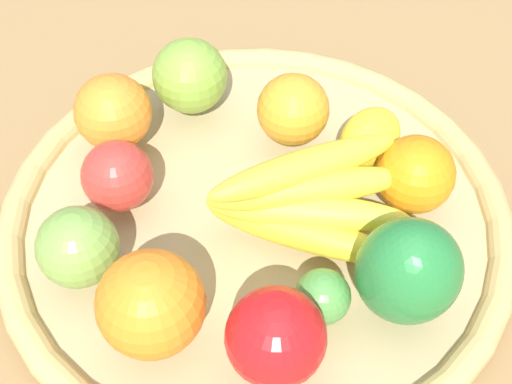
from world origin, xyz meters
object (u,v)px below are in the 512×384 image
object	(u,v)px
banana_bunch	(306,200)
lime_0	(323,297)
orange_1	(415,174)
apple_2	(276,337)
lemon_0	(370,138)
bell_pepper	(408,272)
orange_3	(113,112)
orange_2	(151,304)
apple_1	(78,247)
apple_3	(117,176)
orange_0	(293,110)
apple_0	(190,76)

from	to	relation	value
banana_bunch	lime_0	distance (m)	0.09
orange_1	apple_2	xyz separation A→B (m)	(0.11, -0.17, 0.00)
lemon_0	bell_pepper	size ratio (longest dim) A/B	0.73
orange_3	orange_2	size ratio (longest dim) A/B	0.88
orange_1	apple_1	xyz separation A→B (m)	(-0.02, -0.29, -0.00)
lime_0	apple_1	distance (m)	0.20
orange_2	apple_2	bearing A→B (deg)	55.22
apple_3	lime_0	world-z (taller)	apple_3
apple_2	orange_3	xyz separation A→B (m)	(-0.28, -0.06, -0.00)
orange_1	orange_2	xyz separation A→B (m)	(0.06, -0.25, 0.01)
apple_3	orange_3	size ratio (longest dim) A/B	0.87
banana_bunch	lime_0	size ratio (longest dim) A/B	3.93
lemon_0	orange_0	size ratio (longest dim) A/B	1.00
bell_pepper	apple_0	bearing A→B (deg)	130.99
orange_1	bell_pepper	distance (m)	0.11
apple_3	apple_1	size ratio (longest dim) A/B	0.94
lime_0	lemon_0	xyz separation A→B (m)	(-0.14, 0.11, 0.00)
banana_bunch	bell_pepper	size ratio (longest dim) A/B	1.87
apple_2	lime_0	bearing A→B (deg)	119.97
lime_0	apple_2	xyz separation A→B (m)	(0.03, -0.05, 0.02)
apple_1	orange_2	xyz separation A→B (m)	(0.08, 0.04, 0.01)
apple_3	lime_0	xyz separation A→B (m)	(0.17, 0.12, -0.01)
apple_2	lemon_0	bearing A→B (deg)	137.51
orange_1	orange_2	world-z (taller)	orange_2
apple_3	bell_pepper	xyz separation A→B (m)	(0.18, 0.19, 0.02)
bell_pepper	apple_1	bearing A→B (deg)	176.52
orange_3	apple_2	bearing A→B (deg)	12.59
banana_bunch	apple_2	bearing A→B (deg)	-31.48
lime_0	orange_2	world-z (taller)	orange_2
apple_0	apple_3	bearing A→B (deg)	-43.32
bell_pepper	apple_3	bearing A→B (deg)	158.66
orange_1	orange_0	distance (m)	0.13
apple_0	orange_3	bearing A→B (deg)	-72.98
banana_bunch	apple_2	world-z (taller)	apple_2
orange_2	orange_3	bearing A→B (deg)	175.36
apple_3	banana_bunch	bearing A→B (deg)	59.63
apple_3	bell_pepper	distance (m)	0.26
orange_2	orange_1	bearing A→B (deg)	102.55
lime_0	orange_1	distance (m)	0.15
lemon_0	bell_pepper	distance (m)	0.17
lemon_0	apple_1	xyz separation A→B (m)	(0.04, -0.28, 0.01)
orange_1	bell_pepper	world-z (taller)	bell_pepper
orange_1	orange_3	xyz separation A→B (m)	(-0.16, -0.23, 0.00)
bell_pepper	orange_2	bearing A→B (deg)	-168.84
lime_0	orange_2	xyz separation A→B (m)	(-0.03, -0.13, 0.02)
orange_2	apple_1	bearing A→B (deg)	-151.20
bell_pepper	orange_2	size ratio (longest dim) A/B	1.13
apple_0	orange_0	size ratio (longest dim) A/B	1.08
banana_bunch	orange_3	xyz separation A→B (m)	(-0.16, -0.13, 0.00)
apple_2	orange_2	distance (m)	0.10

